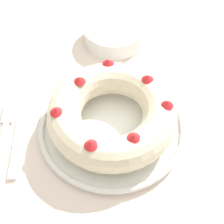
{
  "coord_description": "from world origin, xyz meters",
  "views": [
    {
      "loc": [
        -0.02,
        -0.38,
        1.33
      ],
      "look_at": [
        -0.01,
        0.0,
        0.82
      ],
      "focal_mm": 50.0,
      "sensor_mm": 36.0,
      "label": 1
    }
  ],
  "objects_px": {
    "serving_dish": "(112,124)",
    "cake_knife": "(17,150)",
    "side_bowl": "(114,34)",
    "fork": "(5,133)",
    "bundt_cake": "(112,112)"
  },
  "relations": [
    {
      "from": "serving_dish",
      "to": "bundt_cake",
      "type": "xyz_separation_m",
      "value": [
        0.0,
        0.0,
        0.05
      ]
    },
    {
      "from": "serving_dish",
      "to": "fork",
      "type": "bearing_deg",
      "value": -178.21
    },
    {
      "from": "bundt_cake",
      "to": "cake_knife",
      "type": "height_order",
      "value": "bundt_cake"
    },
    {
      "from": "fork",
      "to": "cake_knife",
      "type": "distance_m",
      "value": 0.05
    },
    {
      "from": "serving_dish",
      "to": "cake_knife",
      "type": "distance_m",
      "value": 0.2
    },
    {
      "from": "serving_dish",
      "to": "cake_knife",
      "type": "bearing_deg",
      "value": -166.02
    },
    {
      "from": "fork",
      "to": "side_bowl",
      "type": "relative_size",
      "value": 1.12
    },
    {
      "from": "side_bowl",
      "to": "fork",
      "type": "bearing_deg",
      "value": -130.32
    },
    {
      "from": "serving_dish",
      "to": "bundt_cake",
      "type": "height_order",
      "value": "bundt_cake"
    },
    {
      "from": "serving_dish",
      "to": "cake_knife",
      "type": "relative_size",
      "value": 2.03
    },
    {
      "from": "serving_dish",
      "to": "side_bowl",
      "type": "distance_m",
      "value": 0.29
    },
    {
      "from": "bundt_cake",
      "to": "cake_knife",
      "type": "distance_m",
      "value": 0.21
    },
    {
      "from": "serving_dish",
      "to": "bundt_cake",
      "type": "relative_size",
      "value": 1.18
    },
    {
      "from": "fork",
      "to": "serving_dish",
      "type": "bearing_deg",
      "value": 3.36
    },
    {
      "from": "serving_dish",
      "to": "cake_knife",
      "type": "height_order",
      "value": "serving_dish"
    }
  ]
}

